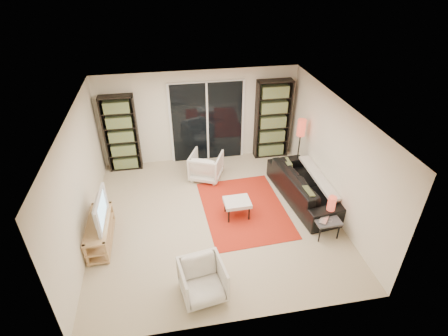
{
  "coord_description": "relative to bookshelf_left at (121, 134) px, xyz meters",
  "views": [
    {
      "loc": [
        -0.82,
        -5.68,
        4.83
      ],
      "look_at": [
        0.25,
        0.3,
        1.0
      ],
      "focal_mm": 28.0,
      "sensor_mm": 36.0,
      "label": 1
    }
  ],
  "objects": [
    {
      "name": "floor",
      "position": [
        1.95,
        -2.33,
        -0.98
      ],
      "size": [
        5.0,
        5.0,
        0.0
      ],
      "primitive_type": "plane",
      "color": "beige",
      "rests_on": "ground"
    },
    {
      "name": "wall_back",
      "position": [
        1.95,
        0.17,
        0.22
      ],
      "size": [
        5.0,
        0.02,
        2.4
      ],
      "primitive_type": "cube",
      "color": "silver",
      "rests_on": "ground"
    },
    {
      "name": "wall_front",
      "position": [
        1.95,
        -4.83,
        0.22
      ],
      "size": [
        5.0,
        0.02,
        2.4
      ],
      "primitive_type": "cube",
      "color": "silver",
      "rests_on": "ground"
    },
    {
      "name": "wall_left",
      "position": [
        -0.55,
        -2.33,
        0.22
      ],
      "size": [
        0.02,
        5.0,
        2.4
      ],
      "primitive_type": "cube",
      "color": "silver",
      "rests_on": "ground"
    },
    {
      "name": "wall_right",
      "position": [
        4.45,
        -2.33,
        0.22
      ],
      "size": [
        0.02,
        5.0,
        2.4
      ],
      "primitive_type": "cube",
      "color": "silver",
      "rests_on": "ground"
    },
    {
      "name": "ceiling",
      "position": [
        1.95,
        -2.33,
        1.42
      ],
      "size": [
        5.0,
        5.0,
        0.02
      ],
      "primitive_type": "cube",
      "color": "white",
      "rests_on": "wall_back"
    },
    {
      "name": "sliding_door",
      "position": [
        2.15,
        0.13,
        0.07
      ],
      "size": [
        1.92,
        0.08,
        2.16
      ],
      "color": "white",
      "rests_on": "ground"
    },
    {
      "name": "bookshelf_left",
      "position": [
        0.0,
        0.0,
        0.0
      ],
      "size": [
        0.8,
        0.3,
        1.95
      ],
      "color": "black",
      "rests_on": "ground"
    },
    {
      "name": "bookshelf_right",
      "position": [
        3.85,
        -0.0,
        0.07
      ],
      "size": [
        0.9,
        0.3,
        2.1
      ],
      "color": "black",
      "rests_on": "ground"
    },
    {
      "name": "tv_stand",
      "position": [
        -0.32,
        -2.71,
        -0.71
      ],
      "size": [
        0.4,
        1.25,
        0.5
      ],
      "color": "tan",
      "rests_on": "floor"
    },
    {
      "name": "tv",
      "position": [
        -0.3,
        -2.71,
        -0.19
      ],
      "size": [
        0.15,
        0.98,
        0.56
      ],
      "primitive_type": "imported",
      "rotation": [
        0.0,
        0.0,
        1.55
      ],
      "color": "black",
      "rests_on": "tv_stand"
    },
    {
      "name": "rug",
      "position": [
        2.61,
        -2.21,
        -0.97
      ],
      "size": [
        1.83,
        2.41,
        0.01
      ],
      "primitive_type": "cube",
      "rotation": [
        0.0,
        0.0,
        0.05
      ],
      "color": "red",
      "rests_on": "floor"
    },
    {
      "name": "sofa",
      "position": [
        4.04,
        -2.06,
        -0.64
      ],
      "size": [
        1.15,
        2.37,
        0.66
      ],
      "primitive_type": "imported",
      "rotation": [
        0.0,
        0.0,
        1.69
      ],
      "color": "black",
      "rests_on": "floor"
    },
    {
      "name": "armchair_back",
      "position": [
        1.97,
        -0.82,
        -0.64
      ],
      "size": [
        0.96,
        0.97,
        0.68
      ],
      "primitive_type": "imported",
      "rotation": [
        0.0,
        0.0,
        2.73
      ],
      "color": "silver",
      "rests_on": "floor"
    },
    {
      "name": "armchair_front",
      "position": [
        1.46,
        -4.24,
        -0.65
      ],
      "size": [
        0.79,
        0.81,
        0.65
      ],
      "primitive_type": "imported",
      "rotation": [
        0.0,
        0.0,
        0.16
      ],
      "color": "silver",
      "rests_on": "floor"
    },
    {
      "name": "ottoman",
      "position": [
        2.41,
        -2.4,
        -0.63
      ],
      "size": [
        0.55,
        0.46,
        0.4
      ],
      "color": "silver",
      "rests_on": "floor"
    },
    {
      "name": "side_table",
      "position": [
        4.0,
        -3.23,
        -0.62
      ],
      "size": [
        0.51,
        0.51,
        0.4
      ],
      "color": "#434347",
      "rests_on": "floor"
    },
    {
      "name": "laptop",
      "position": [
        3.98,
        -3.29,
        -0.56
      ],
      "size": [
        0.38,
        0.4,
        0.03
      ],
      "primitive_type": "imported",
      "rotation": [
        0.0,
        0.0,
        0.91
      ],
      "color": "silver",
      "rests_on": "side_table"
    },
    {
      "name": "table_lamp",
      "position": [
        4.15,
        -3.08,
        -0.4
      ],
      "size": [
        0.16,
        0.16,
        0.36
      ],
      "primitive_type": "cylinder",
      "color": "#D3432B",
      "rests_on": "side_table"
    },
    {
      "name": "floor_lamp",
      "position": [
        4.22,
        -1.03,
        0.16
      ],
      "size": [
        0.22,
        0.22,
        1.48
      ],
      "color": "black",
      "rests_on": "floor"
    }
  ]
}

